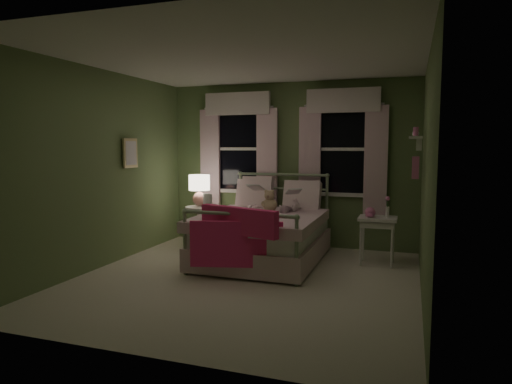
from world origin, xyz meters
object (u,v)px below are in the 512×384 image
(child_right, at_px, (291,192))
(teddy_bear, at_px, (270,202))
(table_lamp, at_px, (199,187))
(nightstand_right, at_px, (378,224))
(bed, at_px, (263,234))
(nightstand_left, at_px, (200,221))
(child_left, at_px, (255,191))

(child_right, relative_size, teddy_bear, 2.27)
(table_lamp, xyz_separation_m, nightstand_right, (2.73, -0.18, -0.40))
(bed, xyz_separation_m, nightstand_left, (-1.20, 0.46, 0.04))
(nightstand_right, bearing_deg, child_left, 175.39)
(bed, relative_size, child_left, 2.87)
(child_right, bearing_deg, nightstand_right, -179.64)
(nightstand_left, bearing_deg, table_lamp, -45.00)
(child_right, height_order, table_lamp, child_right)
(teddy_bear, bearing_deg, bed, -91.15)
(child_left, height_order, nightstand_right, child_left)
(bed, distance_m, nightstand_left, 1.29)
(child_left, xyz_separation_m, teddy_bear, (0.28, -0.16, -0.13))
(child_left, relative_size, nightstand_right, 1.11)
(teddy_bear, distance_m, nightstand_right, 1.54)
(nightstand_left, xyz_separation_m, nightstand_right, (2.73, -0.18, 0.13))
(bed, relative_size, teddy_bear, 6.25)
(bed, xyz_separation_m, child_right, (0.29, 0.43, 0.56))
(bed, distance_m, table_lamp, 1.42)
(bed, bearing_deg, nightstand_left, 158.91)
(bed, xyz_separation_m, table_lamp, (-1.20, 0.46, 0.58))
(table_lamp, relative_size, nightstand_right, 0.76)
(table_lamp, bearing_deg, teddy_bear, -8.93)
(child_left, relative_size, table_lamp, 1.45)
(teddy_bear, bearing_deg, table_lamp, 171.07)
(nightstand_left, height_order, nightstand_right, same)
(child_right, height_order, nightstand_left, child_right)
(bed, relative_size, child_right, 2.75)
(teddy_bear, distance_m, table_lamp, 1.24)
(bed, bearing_deg, child_right, 56.58)
(teddy_bear, relative_size, table_lamp, 0.67)
(teddy_bear, height_order, nightstand_left, teddy_bear)
(teddy_bear, distance_m, nightstand_left, 1.28)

